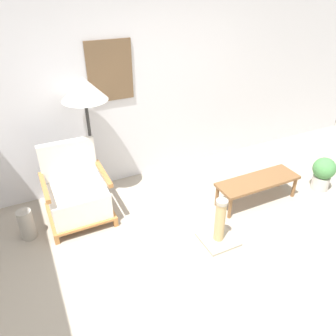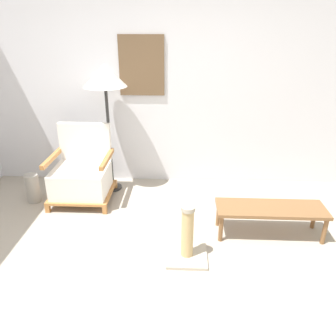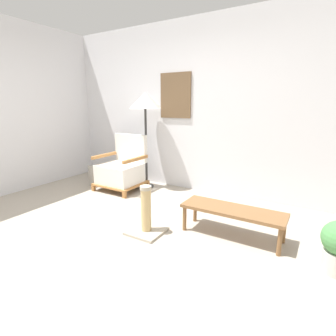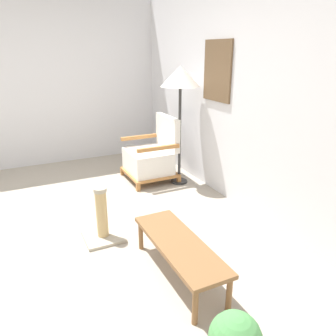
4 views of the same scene
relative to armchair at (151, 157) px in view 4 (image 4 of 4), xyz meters
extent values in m
plane|color=#A89E8E|center=(1.08, -1.59, -0.33)|extent=(14.00, 14.00, 0.00)
cube|color=silver|center=(1.08, 0.64, 1.02)|extent=(8.00, 0.06, 2.70)
cube|color=brown|center=(0.70, 0.60, 1.22)|extent=(0.56, 0.02, 0.72)
cube|color=silver|center=(-1.41, -1.09, 1.02)|extent=(0.06, 8.00, 2.70)
cube|color=#B2753D|center=(-0.34, -0.34, -0.28)|extent=(0.05, 0.05, 0.10)
cube|color=#B2753D|center=(0.34, -0.34, -0.28)|extent=(0.05, 0.05, 0.10)
cube|color=#B2753D|center=(-0.34, 0.28, -0.28)|extent=(0.05, 0.05, 0.10)
cube|color=#B2753D|center=(0.34, 0.28, -0.28)|extent=(0.05, 0.05, 0.10)
cube|color=#B2753D|center=(0.00, -0.03, -0.22)|extent=(0.72, 0.67, 0.03)
cube|color=white|center=(0.00, -0.05, -0.05)|extent=(0.64, 0.57, 0.31)
cube|color=white|center=(0.00, 0.26, 0.34)|extent=(0.64, 0.08, 0.47)
cube|color=#B2753D|center=(-0.33, -0.03, 0.23)|extent=(0.05, 0.61, 0.05)
cube|color=#B2753D|center=(0.33, -0.03, 0.23)|extent=(0.05, 0.61, 0.05)
cylinder|color=#2D2D2D|center=(0.30, 0.30, -0.32)|extent=(0.23, 0.23, 0.03)
cylinder|color=#2D2D2D|center=(0.30, 0.30, 0.35)|extent=(0.04, 0.04, 1.32)
cone|color=silver|center=(0.30, 0.30, 1.14)|extent=(0.52, 0.52, 0.26)
cube|color=brown|center=(2.13, -0.66, -0.03)|extent=(1.10, 0.36, 0.04)
cylinder|color=brown|center=(1.62, -0.80, -0.19)|extent=(0.04, 0.04, 0.29)
cylinder|color=brown|center=(2.64, -0.80, -0.19)|extent=(0.04, 0.04, 0.29)
cylinder|color=brown|center=(1.62, -0.52, -0.19)|extent=(0.04, 0.04, 0.29)
cylinder|color=brown|center=(2.64, -0.52, -0.19)|extent=(0.04, 0.04, 0.29)
cylinder|color=#9E998E|center=(-0.60, -0.10, -0.15)|extent=(0.16, 0.16, 0.36)
cube|color=#B2A893|center=(1.28, -1.07, -0.31)|extent=(0.38, 0.38, 0.03)
cylinder|color=tan|center=(1.28, -1.07, -0.06)|extent=(0.11, 0.11, 0.48)
cylinder|color=#B2A893|center=(1.28, -1.07, 0.20)|extent=(0.13, 0.13, 0.04)
camera|label=1|loc=(-0.41, -3.28, 2.23)|focal=35.00mm
camera|label=2|loc=(1.23, -3.57, 1.68)|focal=35.00mm
camera|label=3|loc=(2.89, -3.27, 1.08)|focal=28.00mm
camera|label=4|loc=(4.15, -1.74, 1.46)|focal=35.00mm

